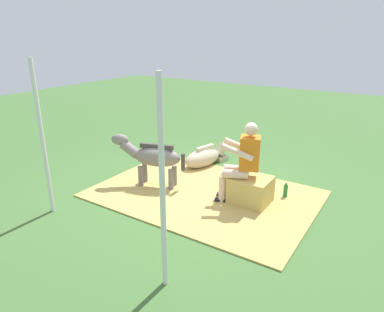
# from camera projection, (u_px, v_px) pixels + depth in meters

# --- Properties ---
(ground_plane) EXTENTS (24.00, 24.00, 0.00)m
(ground_plane) POSITION_uv_depth(u_px,v_px,m) (197.00, 187.00, 6.18)
(ground_plane) COLOR #426B33
(hay_patch) EXTENTS (3.59, 2.51, 0.02)m
(hay_patch) POSITION_uv_depth(u_px,v_px,m) (204.00, 194.00, 5.90)
(hay_patch) COLOR tan
(hay_patch) RESTS_ON ground
(hay_bale) EXTENTS (0.61, 0.53, 0.44)m
(hay_bale) POSITION_uv_depth(u_px,v_px,m) (251.00, 190.00, 5.55)
(hay_bale) COLOR tan
(hay_bale) RESTS_ON ground
(person_seated) EXTENTS (0.72, 0.56, 1.32)m
(person_seated) POSITION_uv_depth(u_px,v_px,m) (242.00, 160.00, 5.43)
(person_seated) COLOR beige
(person_seated) RESTS_ON ground
(pony_standing) EXTENTS (1.30, 0.62, 0.91)m
(pony_standing) POSITION_uv_depth(u_px,v_px,m) (152.00, 157.00, 6.06)
(pony_standing) COLOR slate
(pony_standing) RESTS_ON ground
(pony_lying) EXTENTS (0.60, 1.36, 0.42)m
(pony_lying) POSITION_uv_depth(u_px,v_px,m) (206.00, 157.00, 7.13)
(pony_lying) COLOR tan
(pony_lying) RESTS_ON ground
(soda_bottle) EXTENTS (0.07, 0.07, 0.28)m
(soda_bottle) POSITION_uv_depth(u_px,v_px,m) (286.00, 190.00, 5.75)
(soda_bottle) COLOR #197233
(soda_bottle) RESTS_ON ground
(tent_pole_left) EXTENTS (0.06, 0.06, 2.28)m
(tent_pole_left) POSITION_uv_depth(u_px,v_px,m) (162.00, 189.00, 3.45)
(tent_pole_left) COLOR silver
(tent_pole_left) RESTS_ON ground
(tent_pole_right) EXTENTS (0.06, 0.06, 2.28)m
(tent_pole_right) POSITION_uv_depth(u_px,v_px,m) (42.00, 140.00, 4.99)
(tent_pole_right) COLOR silver
(tent_pole_right) RESTS_ON ground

